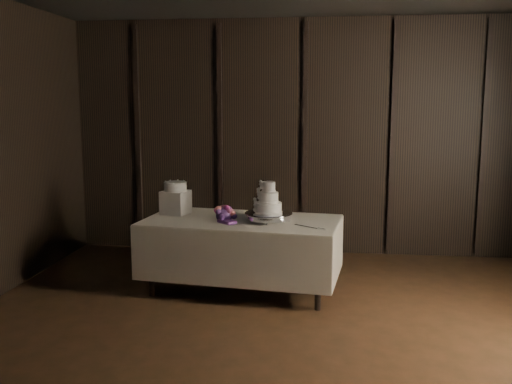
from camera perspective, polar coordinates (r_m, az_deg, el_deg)
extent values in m
cube|color=black|center=(4.33, 2.86, -18.23)|extent=(6.04, 7.04, 0.04)
cube|color=black|center=(7.38, 4.90, 5.43)|extent=(6.04, 0.04, 3.04)
cube|color=beige|center=(5.88, -1.45, -2.81)|extent=(2.09, 1.26, 0.01)
cube|color=white|center=(5.97, -1.44, -6.57)|extent=(1.92, 1.13, 0.71)
cylinder|color=silver|center=(5.77, 1.27, -2.54)|extent=(0.61, 0.61, 0.09)
cylinder|color=white|center=(5.75, 1.27, -1.58)|extent=(0.26, 0.26, 0.11)
cylinder|color=white|center=(5.73, 1.27, -0.54)|extent=(0.19, 0.19, 0.11)
cylinder|color=white|center=(5.71, 1.28, 0.50)|extent=(0.13, 0.13, 0.11)
cube|color=white|center=(6.22, -8.04, -1.02)|extent=(0.32, 0.32, 0.25)
cylinder|color=white|center=(6.19, -8.07, 0.56)|extent=(0.29, 0.29, 0.10)
cube|color=silver|center=(5.54, 5.02, -3.47)|extent=(0.31, 0.24, 0.01)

